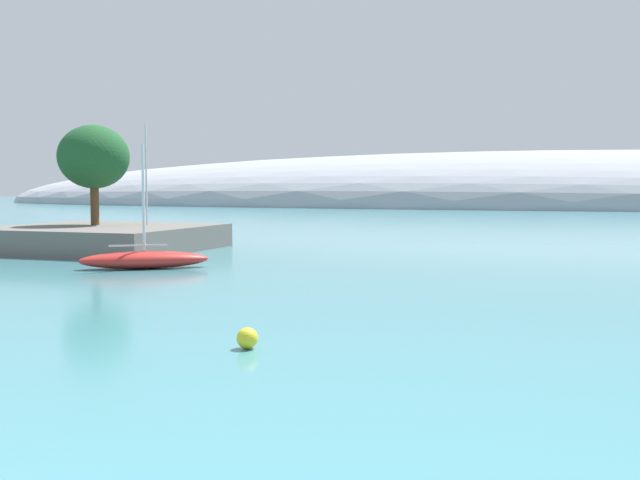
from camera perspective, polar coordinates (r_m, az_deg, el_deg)
shore_outcrop at (r=58.39m, az=-16.66°, el=0.14°), size 15.28×14.11×1.84m
tree_clump_shore at (r=60.23m, az=-17.18°, el=6.17°), size 5.50×5.50×7.81m
distant_ridge at (r=196.38m, az=15.32°, el=2.58°), size 317.58×82.76×28.06m
sailboat_red_near_shore at (r=44.48m, az=-13.49°, el=-1.46°), size 7.34×5.76×7.32m
sailboat_teal_mid_mooring at (r=59.61m, az=-13.27°, el=-0.16°), size 7.02×6.43×9.85m
mooring_buoy_yellow at (r=22.08m, az=-5.68°, el=-7.60°), size 0.64×0.64×0.64m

